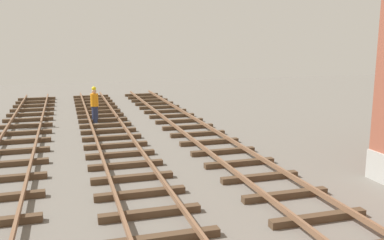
{
  "coord_description": "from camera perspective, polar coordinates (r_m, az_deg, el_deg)",
  "views": [
    {
      "loc": [
        -4.07,
        -2.57,
        4.24
      ],
      "look_at": [
        0.37,
        12.04,
        1.3
      ],
      "focal_mm": 39.43,
      "sensor_mm": 36.0,
      "label": 1
    }
  ],
  "objects": [
    {
      "name": "track_worker_foreground",
      "position": [
        22.21,
        -13.04,
        2.03
      ],
      "size": [
        0.4,
        0.4,
        1.87
      ],
      "color": "#262D4C",
      "rests_on": "ground"
    }
  ]
}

